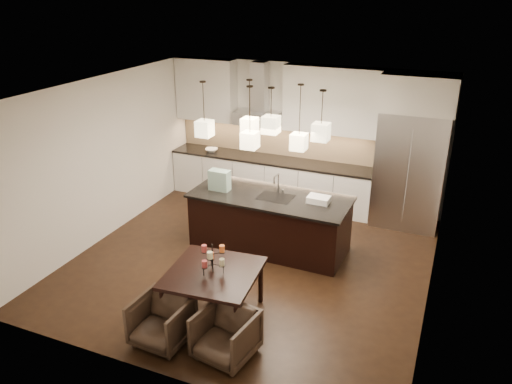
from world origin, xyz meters
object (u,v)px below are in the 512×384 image
at_px(island_body, 270,223).
at_px(dining_table, 214,294).
at_px(refrigerator, 410,170).
at_px(armchair_left, 162,321).
at_px(armchair_right, 226,335).

bearing_deg(island_body, dining_table, -88.56).
height_order(refrigerator, island_body, refrigerator).
distance_m(dining_table, armchair_left, 0.81).
height_order(refrigerator, armchair_left, refrigerator).
xyz_separation_m(refrigerator, dining_table, (-2.00, -3.90, -0.73)).
bearing_deg(armchair_left, island_body, 86.26).
relative_size(refrigerator, island_body, 0.83).
bearing_deg(dining_table, island_body, 85.33).
height_order(dining_table, armchair_left, dining_table).
relative_size(island_body, armchair_right, 3.82).
xyz_separation_m(refrigerator, island_body, (-2.01, -1.80, -0.62)).
relative_size(refrigerator, dining_table, 1.85).
xyz_separation_m(island_body, armchair_right, (0.51, -2.76, -0.15)).
height_order(armchair_left, armchair_right, armchair_left).
xyz_separation_m(armchair_left, armchair_right, (0.85, 0.07, -0.00)).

